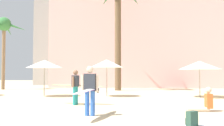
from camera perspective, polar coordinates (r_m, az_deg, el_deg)
name	(u,v)px	position (r m, az deg, el deg)	size (l,w,h in m)	color
hotel_pink	(153,13)	(34.26, 8.75, 10.50)	(23.28, 9.76, 18.21)	beige
palm_tree_left	(4,31)	(28.37, -21.91, 6.37)	(4.26, 4.13, 7.01)	#896B4C
cafe_umbrella_0	(107,64)	(17.78, -1.11, -0.11)	(2.20, 2.20, 2.42)	gray
cafe_umbrella_3	(199,65)	(17.89, 18.02, -0.47)	(2.67, 2.67, 2.28)	gray
cafe_umbrella_4	(44,64)	(18.34, -14.11, -0.19)	(2.39, 2.39, 2.40)	gray
backpack	(192,119)	(7.86, 16.50, -11.31)	(0.35, 0.35, 0.42)	#29473B
person_mid_right	(76,86)	(12.98, -7.62, -4.75)	(2.75, 1.01, 1.65)	teal
person_far_left	(204,103)	(11.20, 18.92, -7.98)	(0.98, 0.42, 0.94)	beige
person_near_left	(89,89)	(9.33, -4.81, -5.52)	(0.78, 2.70, 1.72)	blue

